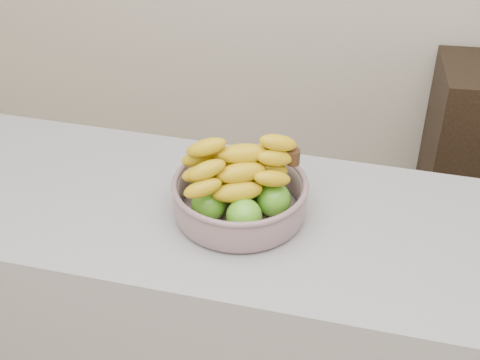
% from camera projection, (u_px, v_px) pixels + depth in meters
% --- Properties ---
extents(counter, '(2.00, 0.60, 0.90)m').
position_uv_depth(counter, '(280.00, 346.00, 1.87)').
color(counter, '#9E9FA6').
rests_on(counter, ground).
extents(fruit_bowl, '(0.33, 0.33, 0.20)m').
position_uv_depth(fruit_bowl, '(240.00, 193.00, 1.60)').
color(fruit_bowl, '#8A97A6').
rests_on(fruit_bowl, counter).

